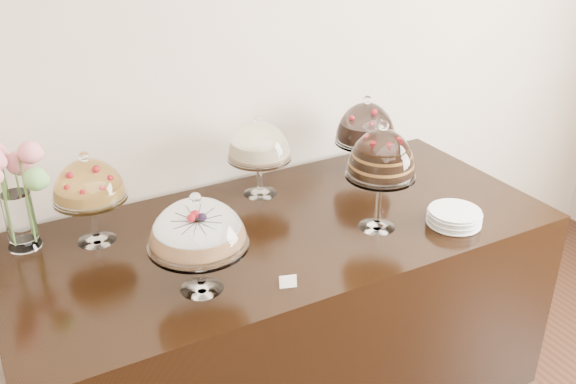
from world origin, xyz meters
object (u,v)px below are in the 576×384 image
cake_stand_dark_choco (366,126)px  cake_stand_fruit_tart (88,184)px  flower_vase (13,185)px  plate_stack (454,217)px  display_counter (282,317)px  cake_stand_sugar_sponge (197,229)px  cake_stand_choco_layer (382,158)px  cake_stand_cheesecake (259,144)px

cake_stand_dark_choco → cake_stand_fruit_tart: 1.28m
flower_vase → plate_stack: 1.71m
plate_stack → flower_vase: bearing=157.3°
display_counter → cake_stand_fruit_tart: (-0.68, 0.26, 0.69)m
cake_stand_sugar_sponge → cake_stand_choco_layer: (0.78, 0.06, 0.07)m
cake_stand_choco_layer → cake_stand_fruit_tart: 1.11m
cake_stand_dark_choco → cake_stand_cheesecake: bearing=176.3°
cake_stand_sugar_sponge → cake_stand_dark_choco: (1.04, 0.53, -0.00)m
display_counter → cake_stand_sugar_sponge: (-0.45, -0.24, 0.69)m
flower_vase → cake_stand_sugar_sponge: bearing=-50.0°
cake_stand_fruit_tart → cake_stand_dark_choco: bearing=1.2°
cake_stand_sugar_sponge → cake_stand_fruit_tart: size_ratio=0.99×
cake_stand_choco_layer → plate_stack: cake_stand_choco_layer is taller
cake_stand_cheesecake → cake_stand_dark_choco: size_ratio=0.98×
cake_stand_choco_layer → cake_stand_cheesecake: size_ratio=1.22×
cake_stand_dark_choco → flower_vase: (-1.53, 0.06, 0.03)m
cake_stand_dark_choco → plate_stack: 0.63m
cake_stand_cheesecake → cake_stand_sugar_sponge: bearing=-132.0°
cake_stand_cheesecake → plate_stack: cake_stand_cheesecake is taller
cake_stand_sugar_sponge → cake_stand_dark_choco: 1.16m
cake_stand_cheesecake → flower_vase: 0.99m
cake_stand_sugar_sponge → plate_stack: size_ratio=1.72×
cake_stand_sugar_sponge → cake_stand_cheesecake: 0.75m
cake_stand_choco_layer → cake_stand_fruit_tart: (-1.02, 0.44, -0.06)m
cake_stand_cheesecake → plate_stack: (0.57, -0.63, -0.20)m
cake_stand_sugar_sponge → cake_stand_fruit_tart: 0.55m
cake_stand_choco_layer → cake_stand_cheesecake: 0.57m
cake_stand_dark_choco → cake_stand_fruit_tart: cake_stand_dark_choco is taller
plate_stack → cake_stand_cheesecake: bearing=132.0°
display_counter → cake_stand_cheesecake: cake_stand_cheesecake is taller
cake_stand_cheesecake → cake_stand_fruit_tart: 0.74m
cake_stand_cheesecake → flower_vase: bearing=178.6°
cake_stand_fruit_tart → display_counter: bearing=-20.6°
cake_stand_cheesecake → cake_stand_fruit_tart: bearing=-175.3°
cake_stand_dark_choco → plate_stack: cake_stand_dark_choco is taller
cake_stand_choco_layer → plate_stack: (0.29, -0.13, -0.27)m
cake_stand_cheesecake → cake_stand_dark_choco: 0.54m
cake_stand_sugar_sponge → cake_stand_choco_layer: bearing=4.6°
cake_stand_cheesecake → plate_stack: size_ratio=1.73×
cake_stand_sugar_sponge → flower_vase: 0.76m
display_counter → cake_stand_dark_choco: cake_stand_dark_choco is taller
cake_stand_sugar_sponge → plate_stack: (1.07, -0.07, -0.21)m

